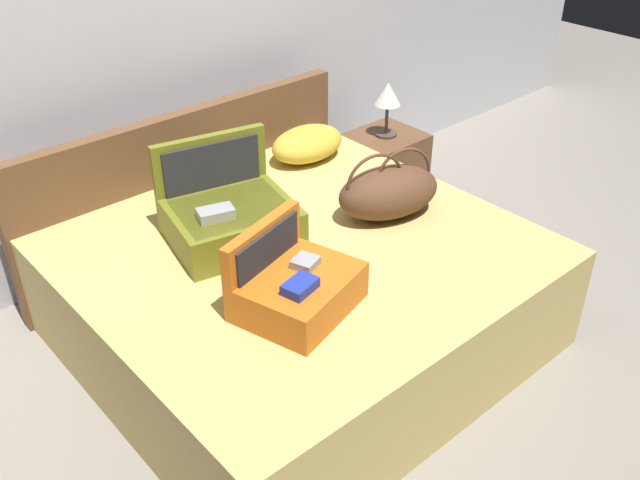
{
  "coord_description": "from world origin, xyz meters",
  "views": [
    {
      "loc": [
        -1.72,
        -1.7,
        2.29
      ],
      "look_at": [
        0.0,
        0.26,
        0.63
      ],
      "focal_mm": 39.69,
      "sensor_mm": 36.0,
      "label": 1
    }
  ],
  "objects_px": {
    "bed": "(301,293)",
    "table_lamp": "(388,97)",
    "duffel_bag": "(389,191)",
    "nightstand": "(384,170)",
    "hard_case_large": "(230,216)",
    "hard_case_medium": "(296,286)",
    "pillow_center_head": "(214,175)",
    "pillow_near_headboard": "(307,144)"
  },
  "relations": [
    {
      "from": "pillow_center_head",
      "to": "nightstand",
      "type": "height_order",
      "value": "pillow_center_head"
    },
    {
      "from": "bed",
      "to": "table_lamp",
      "type": "xyz_separation_m",
      "value": [
        1.26,
        0.67,
        0.47
      ]
    },
    {
      "from": "hard_case_medium",
      "to": "bed",
      "type": "bearing_deg",
      "value": 32.26
    },
    {
      "from": "bed",
      "to": "hard_case_medium",
      "type": "bearing_deg",
      "value": -131.95
    },
    {
      "from": "table_lamp",
      "to": "hard_case_medium",
      "type": "bearing_deg",
      "value": -147.13
    },
    {
      "from": "nightstand",
      "to": "table_lamp",
      "type": "distance_m",
      "value": 0.49
    },
    {
      "from": "nightstand",
      "to": "hard_case_large",
      "type": "bearing_deg",
      "value": -164.23
    },
    {
      "from": "hard_case_large",
      "to": "table_lamp",
      "type": "distance_m",
      "value": 1.52
    },
    {
      "from": "duffel_bag",
      "to": "table_lamp",
      "type": "distance_m",
      "value": 1.06
    },
    {
      "from": "hard_case_large",
      "to": "nightstand",
      "type": "xyz_separation_m",
      "value": [
        1.46,
        0.41,
        -0.41
      ]
    },
    {
      "from": "pillow_center_head",
      "to": "pillow_near_headboard",
      "type": "bearing_deg",
      "value": -4.99
    },
    {
      "from": "duffel_bag",
      "to": "pillow_near_headboard",
      "type": "height_order",
      "value": "duffel_bag"
    },
    {
      "from": "hard_case_medium",
      "to": "duffel_bag",
      "type": "distance_m",
      "value": 0.85
    },
    {
      "from": "pillow_near_headboard",
      "to": "pillow_center_head",
      "type": "bearing_deg",
      "value": 175.01
    },
    {
      "from": "hard_case_large",
      "to": "pillow_center_head",
      "type": "relative_size",
      "value": 1.28
    },
    {
      "from": "bed",
      "to": "hard_case_medium",
      "type": "xyz_separation_m",
      "value": [
        -0.3,
        -0.34,
        0.37
      ]
    },
    {
      "from": "pillow_center_head",
      "to": "nightstand",
      "type": "xyz_separation_m",
      "value": [
        1.24,
        -0.05,
        -0.37
      ]
    },
    {
      "from": "pillow_center_head",
      "to": "table_lamp",
      "type": "bearing_deg",
      "value": -2.12
    },
    {
      "from": "table_lamp",
      "to": "pillow_near_headboard",
      "type": "bearing_deg",
      "value": -179.48
    },
    {
      "from": "hard_case_medium",
      "to": "pillow_center_head",
      "type": "xyz_separation_m",
      "value": [
        0.33,
        1.06,
        -0.03
      ]
    },
    {
      "from": "hard_case_large",
      "to": "duffel_bag",
      "type": "relative_size",
      "value": 1.1
    },
    {
      "from": "hard_case_medium",
      "to": "nightstand",
      "type": "distance_m",
      "value": 1.9
    },
    {
      "from": "pillow_near_headboard",
      "to": "pillow_center_head",
      "type": "xyz_separation_m",
      "value": [
        -0.59,
        0.05,
        -0.02
      ]
    },
    {
      "from": "table_lamp",
      "to": "duffel_bag",
      "type": "bearing_deg",
      "value": -135.62
    },
    {
      "from": "bed",
      "to": "hard_case_medium",
      "type": "height_order",
      "value": "hard_case_medium"
    },
    {
      "from": "bed",
      "to": "table_lamp",
      "type": "bearing_deg",
      "value": 28.14
    },
    {
      "from": "bed",
      "to": "duffel_bag",
      "type": "height_order",
      "value": "duffel_bag"
    },
    {
      "from": "bed",
      "to": "duffel_bag",
      "type": "bearing_deg",
      "value": -7.41
    },
    {
      "from": "hard_case_large",
      "to": "bed",
      "type": "bearing_deg",
      "value": -40.36
    },
    {
      "from": "duffel_bag",
      "to": "pillow_center_head",
      "type": "bearing_deg",
      "value": 121.39
    },
    {
      "from": "bed",
      "to": "pillow_near_headboard",
      "type": "distance_m",
      "value": 0.98
    },
    {
      "from": "pillow_center_head",
      "to": "hard_case_large",
      "type": "bearing_deg",
      "value": -115.93
    },
    {
      "from": "hard_case_large",
      "to": "hard_case_medium",
      "type": "bearing_deg",
      "value": -87.12
    },
    {
      "from": "hard_case_medium",
      "to": "pillow_near_headboard",
      "type": "height_order",
      "value": "hard_case_medium"
    },
    {
      "from": "hard_case_large",
      "to": "table_lamp",
      "type": "bearing_deg",
      "value": 28.53
    },
    {
      "from": "duffel_bag",
      "to": "nightstand",
      "type": "height_order",
      "value": "duffel_bag"
    },
    {
      "from": "hard_case_medium",
      "to": "table_lamp",
      "type": "xyz_separation_m",
      "value": [
        1.56,
        1.01,
        0.1
      ]
    },
    {
      "from": "bed",
      "to": "hard_case_large",
      "type": "xyz_separation_m",
      "value": [
        -0.2,
        0.26,
        0.39
      ]
    },
    {
      "from": "hard_case_medium",
      "to": "pillow_near_headboard",
      "type": "xyz_separation_m",
      "value": [
        0.92,
        1.0,
        -0.01
      ]
    },
    {
      "from": "hard_case_large",
      "to": "duffel_bag",
      "type": "xyz_separation_m",
      "value": [
        0.7,
        -0.33,
        0.01
      ]
    },
    {
      "from": "duffel_bag",
      "to": "nightstand",
      "type": "distance_m",
      "value": 1.14
    },
    {
      "from": "nightstand",
      "to": "table_lamp",
      "type": "height_order",
      "value": "table_lamp"
    }
  ]
}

